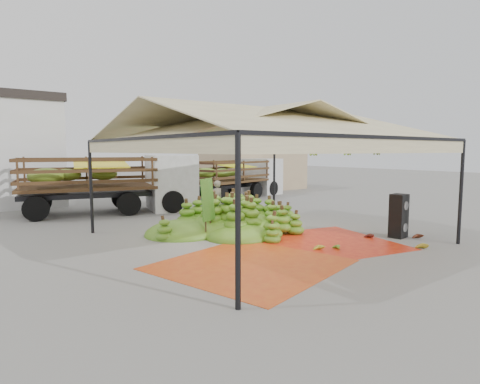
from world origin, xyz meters
TOP-DOWN VIEW (x-y plane):
  - ground at (0.00, 0.00)m, footprint 90.00×90.00m
  - canopy_tent at (0.00, 0.00)m, footprint 8.10×8.10m
  - building_tan at (10.00, 13.00)m, footprint 6.30×5.30m
  - tarp_left at (-2.15, -2.03)m, footprint 4.76×4.62m
  - tarp_right at (1.13, -1.57)m, footprint 4.23×4.36m
  - banana_heap at (-0.06, 1.64)m, footprint 6.44×5.55m
  - hand_yellow_a at (2.53, -3.70)m, footprint 0.52×0.46m
  - hand_yellow_b at (0.16, -2.10)m, footprint 0.53×0.52m
  - hand_red_a at (2.54, -1.99)m, footprint 0.46×0.39m
  - hand_red_b at (3.70, -2.94)m, footprint 0.53×0.51m
  - hand_green at (0.61, -2.25)m, footprint 0.49×0.46m
  - hanging_bunches at (2.01, -1.51)m, footprint 3.24×0.24m
  - speaker_stack at (3.40, -2.45)m, footprint 0.53×0.48m
  - banana_leaves at (-1.28, 0.84)m, footprint 0.96×1.36m
  - vendor at (0.75, 3.75)m, footprint 0.58×0.40m
  - truck_left at (-1.70, 7.84)m, footprint 7.64×4.15m
  - truck_right at (6.06, 9.23)m, footprint 6.76×3.69m

SIDE VIEW (x-z plane):
  - ground at x=0.00m, z-range 0.00..0.00m
  - banana_leaves at x=-1.28m, z-range -1.85..1.85m
  - tarp_right at x=1.13m, z-range 0.00..0.01m
  - tarp_left at x=-2.15m, z-range 0.00..0.01m
  - hand_green at x=0.61m, z-range 0.00..0.18m
  - hand_yellow_b at x=0.16m, z-range 0.00..0.19m
  - hand_red_b at x=3.70m, z-range 0.00..0.19m
  - hand_red_a at x=2.54m, z-range 0.00..0.19m
  - hand_yellow_a at x=2.53m, z-range 0.00..0.21m
  - banana_heap at x=-0.06m, z-range 0.00..1.25m
  - speaker_stack at x=3.40m, z-range 0.00..1.36m
  - vendor at x=0.75m, z-range 0.00..1.53m
  - truck_right at x=6.06m, z-range 0.26..2.46m
  - truck_left at x=-1.70m, z-range 0.29..2.78m
  - building_tan at x=10.00m, z-range 0.02..4.12m
  - hanging_bunches at x=2.01m, z-range 2.52..2.72m
  - canopy_tent at x=0.00m, z-range 1.30..5.30m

